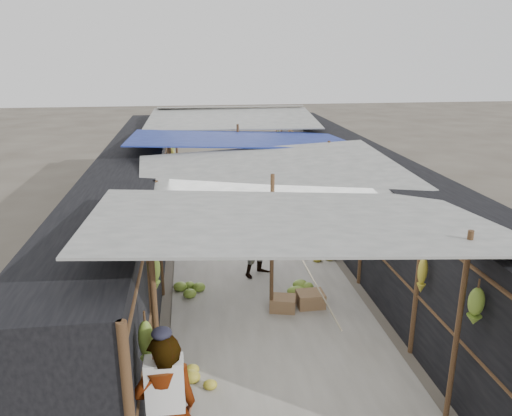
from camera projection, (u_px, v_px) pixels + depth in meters
name	position (u px, v px, depth m)	size (l,w,h in m)	color
aisle_slab	(249.00, 243.00, 12.38)	(3.60, 16.00, 0.02)	#9E998E
stall_left	(134.00, 203.00, 11.69)	(1.40, 15.00, 2.30)	black
stall_right	(356.00, 195.00, 12.37)	(1.40, 15.00, 2.30)	black
crate_near	(283.00, 304.00, 9.12)	(0.46, 0.37, 0.28)	#926F4A
crate_mid	(310.00, 300.00, 9.25)	(0.49, 0.40, 0.30)	#926F4A
crate_back	(207.00, 207.00, 14.85)	(0.41, 0.34, 0.26)	#926F4A
black_basin	(321.00, 245.00, 12.02)	(0.63, 0.63, 0.19)	black
vendor_elderly	(167.00, 411.00, 5.27)	(0.67, 0.44, 1.84)	white
shopper_blue	(261.00, 242.00, 10.41)	(0.73, 0.57, 1.51)	navy
vendor_seated	(297.00, 228.00, 11.98)	(0.63, 0.36, 0.97)	#4E4743
market_canopy	(248.00, 145.00, 11.97)	(5.62, 15.20, 2.77)	brown
hanging_bananas	(252.00, 180.00, 11.77)	(3.96, 14.00, 0.83)	olive
floor_bananas	(232.00, 229.00, 12.97)	(3.67, 10.42, 0.34)	#AA9D2B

